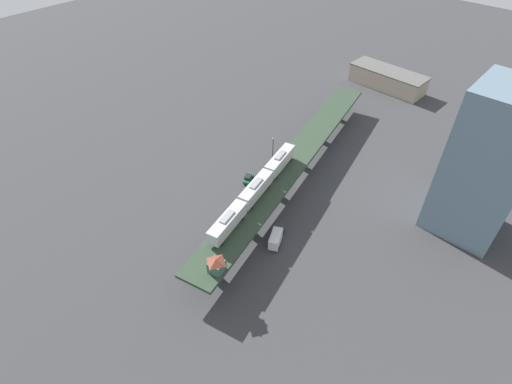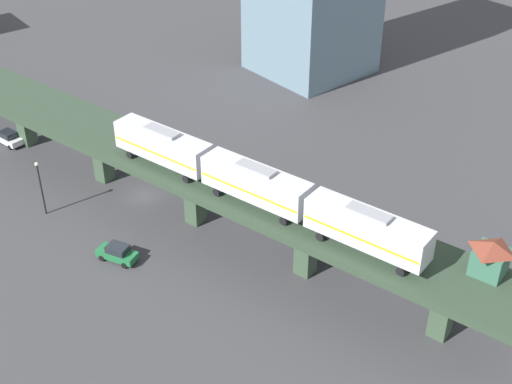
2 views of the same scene
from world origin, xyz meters
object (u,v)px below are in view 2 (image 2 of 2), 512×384
signal_hut (491,257)px  street_car_white (8,138)px  subway_train (256,183)px  street_lamp (40,184)px  delivery_truck (333,226)px  street_car_green (117,253)px

signal_hut → street_car_white: (-18.29, 61.99, -7.95)m
subway_train → street_lamp: 26.47m
subway_train → delivery_truck: bearing=-17.1°
subway_train → street_car_white: bearing=103.2°
street_car_white → street_lamp: street_lamp is taller
street_car_green → street_lamp: 13.36m
signal_hut → street_car_green: signal_hut is taller
street_car_white → signal_hut: bearing=-73.6°
signal_hut → street_car_white: bearing=106.4°
subway_train → signal_hut: size_ratio=9.57×
subway_train → street_car_green: bearing=140.2°
street_car_green → delivery_truck: 23.50m
street_car_green → delivery_truck: bearing=-31.1°
street_car_green → street_car_white: 31.21m
subway_train → street_car_green: 17.08m
delivery_truck → street_lamp: bearing=131.5°
street_car_white → street_lamp: 18.97m
subway_train → street_car_white: 42.58m
delivery_truck → street_lamp: street_lamp is taller
subway_train → delivery_truck: 12.13m
subway_train → delivery_truck: (8.83, -2.71, -7.87)m
street_car_white → delivery_truck: size_ratio=0.62×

